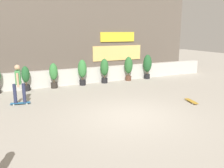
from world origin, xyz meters
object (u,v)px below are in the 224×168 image
(potted_plant_1, at_px, (26,77))
(potted_plant_5, at_px, (129,67))
(potted_plant_3, at_px, (82,70))
(potted_plant_4, at_px, (104,69))
(potted_plant_2, at_px, (54,74))
(skateboard_near_camera, at_px, (191,101))
(skater_foreground, at_px, (19,83))
(potted_plant_6, at_px, (147,65))

(potted_plant_1, xyz_separation_m, potted_plant_5, (6.05, -0.00, 0.15))
(potted_plant_3, bearing_deg, potted_plant_4, 0.00)
(potted_plant_2, relative_size, skateboard_near_camera, 1.65)
(potted_plant_1, height_order, skateboard_near_camera, potted_plant_1)
(potted_plant_1, relative_size, potted_plant_3, 0.88)
(potted_plant_1, distance_m, skater_foreground, 2.41)
(potted_plant_2, distance_m, potted_plant_4, 2.99)
(potted_plant_4, xyz_separation_m, skateboard_near_camera, (1.85, -5.22, -0.78))
(potted_plant_2, xyz_separation_m, potted_plant_3, (1.62, 0.00, 0.08))
(potted_plant_2, relative_size, potted_plant_5, 0.91)
(potted_plant_5, height_order, skateboard_near_camera, potted_plant_5)
(skater_foreground, xyz_separation_m, skateboard_near_camera, (6.76, -2.87, -0.88))
(potted_plant_1, height_order, potted_plant_4, potted_plant_4)
(potted_plant_6, bearing_deg, potted_plant_5, 180.00)
(potted_plant_1, xyz_separation_m, potted_plant_4, (4.42, -0.00, 0.13))
(potted_plant_1, bearing_deg, skateboard_near_camera, -39.78)
(potted_plant_2, xyz_separation_m, potted_plant_5, (4.62, 0.00, 0.10))
(potted_plant_5, xyz_separation_m, skateboard_near_camera, (0.22, -5.22, -0.81))
(potted_plant_4, distance_m, potted_plant_6, 3.02)
(skater_foreground, bearing_deg, potted_plant_5, 19.75)
(potted_plant_1, bearing_deg, potted_plant_6, -0.00)
(potted_plant_1, bearing_deg, potted_plant_4, -0.00)
(potted_plant_3, bearing_deg, potted_plant_1, 180.00)
(potted_plant_5, bearing_deg, potted_plant_2, 180.00)
(potted_plant_1, xyz_separation_m, potted_plant_3, (3.05, -0.00, 0.13))
(potted_plant_1, distance_m, potted_plant_5, 6.05)
(skater_foreground, bearing_deg, potted_plant_6, 16.49)
(potted_plant_6, relative_size, skateboard_near_camera, 1.90)
(potted_plant_5, bearing_deg, skater_foreground, -160.25)
(potted_plant_4, xyz_separation_m, potted_plant_6, (3.02, -0.00, 0.08))
(potted_plant_5, bearing_deg, potted_plant_3, 180.00)
(potted_plant_6, height_order, skateboard_near_camera, potted_plant_6)
(potted_plant_1, distance_m, potted_plant_3, 3.05)
(skater_foreground, bearing_deg, potted_plant_3, 33.56)
(potted_plant_3, relative_size, skater_foreground, 0.86)
(potted_plant_2, height_order, potted_plant_4, potted_plant_4)
(potted_plant_2, relative_size, potted_plant_4, 0.94)
(skater_foreground, bearing_deg, potted_plant_4, 25.56)
(skater_foreground, bearing_deg, skateboard_near_camera, -23.04)
(potted_plant_4, bearing_deg, potted_plant_3, -180.00)
(potted_plant_1, height_order, potted_plant_3, potted_plant_3)
(potted_plant_3, relative_size, potted_plant_5, 0.98)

